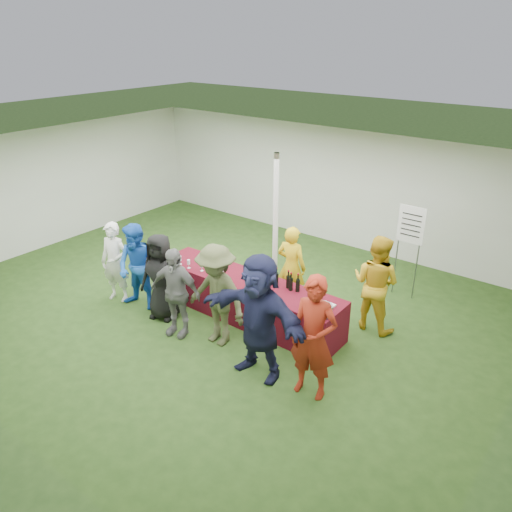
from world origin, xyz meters
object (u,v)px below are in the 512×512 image
Objects in this scene: wine_list_sign at (410,232)px; staff_pourer at (291,267)px; customer_4 at (217,295)px; dump_bucket at (324,310)px; customer_1 at (138,267)px; customer_6 at (313,338)px; staff_back at (376,283)px; serving_table at (247,298)px; customer_3 at (175,292)px; customer_5 at (259,317)px; customer_2 at (161,277)px; customer_0 at (115,262)px.

staff_pourer is at bearing -133.23° from wine_list_sign.
dump_bucket is at bearing 25.14° from customer_4.
customer_1 reaches higher than dump_bucket.
customer_6 reaches higher than wine_list_sign.
serving_table is at bearing 32.35° from staff_back.
customer_3 is 0.81× the size of customer_5.
serving_table is at bearing -127.51° from wine_list_sign.
customer_2 is at bearing -143.74° from serving_table.
customer_2 is 0.81× the size of customer_5.
dump_bucket is 4.06m from customer_0.
customer_1 is at bearing -177.44° from customer_4.
staff_back is 0.98× the size of customer_4.
customer_6 is (2.58, 0.07, 0.13)m from customer_3.
customer_4 is (0.71, 0.22, 0.08)m from customer_3.
customer_1 is at bearing -168.70° from dump_bucket.
wine_list_sign is 0.94× the size of customer_5.
dump_bucket is at bearing -94.60° from wine_list_sign.
customer_1 is 1.03× the size of customer_2.
customer_0 is at bearing -169.41° from dump_bucket.
customer_0 is (-2.70, -1.80, -0.01)m from staff_pourer.
staff_back is 3.64m from customer_2.
customer_4 is at bearing -83.64° from serving_table.
staff_pourer is 2.32m from customer_2.
customer_6 is at bearing 95.25° from staff_back.
staff_back reaches higher than customer_3.
staff_pourer is 1.55m from staff_back.
customer_2 is at bearing 145.24° from customer_3.
customer_2 is at bearing -178.46° from customer_4.
wine_list_sign is at bearing 31.22° from customer_2.
staff_pourer and customer_3 have the same top height.
customer_2 is (-1.56, -1.71, 0.01)m from staff_pourer.
customer_5 reaches higher than serving_table.
dump_bucket is at bearing 82.82° from staff_back.
serving_table is 1.33m from customer_3.
staff_back is at bearing -89.15° from wine_list_sign.
staff_back is at bearing 49.24° from customer_4.
dump_bucket is at bearing 8.18° from customer_3.
customer_2 is (-3.09, -1.93, -0.06)m from staff_back.
customer_2 is at bearing -12.18° from customer_0.
wine_list_sign is 1.16× the size of customer_3.
customer_4 reaches higher than customer_0.
customer_5 is 0.86m from customer_6.
staff_back reaches higher than dump_bucket.
staff_pourer is 2.75m from customer_1.
customer_4 reaches higher than customer_1.
staff_back reaches higher than customer_0.
customer_2 is at bearing 43.14° from staff_pourer.
customer_5 reaches higher than customer_3.
customer_4 is (-0.27, -1.72, 0.08)m from staff_pourer.
customer_3 is at bearing -18.97° from customer_1.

